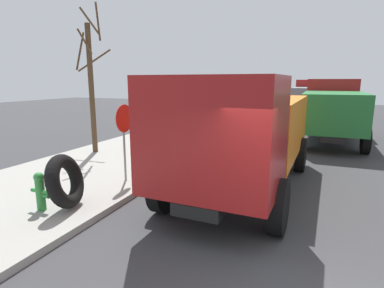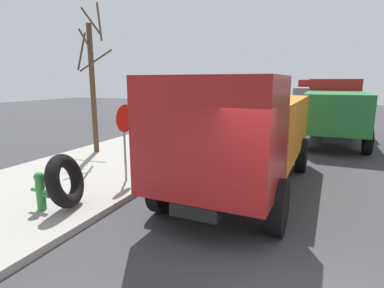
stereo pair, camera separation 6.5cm
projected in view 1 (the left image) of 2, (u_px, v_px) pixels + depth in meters
name	position (u px, v px, depth m)	size (l,w,h in m)	color
fire_hydrant	(40.00, 190.00, 6.59)	(0.21, 0.48, 0.85)	#2D8438
loose_tire	(65.00, 181.00, 6.67)	(1.20, 1.20, 0.30)	black
stop_sign	(124.00, 128.00, 8.39)	(0.76, 0.08, 2.13)	gray
dump_truck_orange	(244.00, 131.00, 8.04)	(7.09, 3.01, 3.00)	orange
dump_truck_green	(332.00, 108.00, 14.86)	(7.02, 2.85, 3.00)	#237033
dump_truck_gray	(310.00, 97.00, 25.04)	(7.00, 2.80, 3.00)	slate
dump_truck_red	(323.00, 92.00, 36.37)	(7.04, 2.90, 3.00)	red
bare_tree	(91.00, 83.00, 11.66)	(1.39, 1.46, 5.49)	#4C3823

